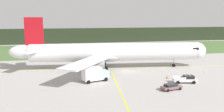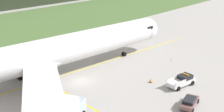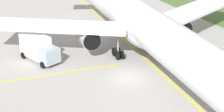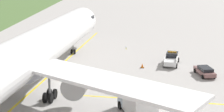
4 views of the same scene
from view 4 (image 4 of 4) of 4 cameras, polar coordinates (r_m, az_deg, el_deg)
ground at (r=47.98m, az=-6.24°, el=-4.37°), size 320.00×320.00×0.00m
taxiway_centerline_main at (r=46.57m, az=-12.55°, el=-5.24°), size 77.11×8.69×0.01m
taxiway_centerline_spur at (r=42.48m, az=16.00°, el=-7.46°), size 4.22×36.03×0.01m
airliner at (r=44.66m, az=-13.17°, el=0.25°), size 58.25×42.26×15.02m
ops_pickup_truck at (r=57.03m, az=9.66°, el=-0.45°), size 5.60×3.00×1.94m
catering_truck at (r=37.01m, az=4.17°, el=-7.24°), size 6.66×4.37×3.63m
staff_car at (r=52.36m, az=14.85°, el=-2.34°), size 4.67×2.64×1.30m
apron_cone at (r=54.60m, az=4.95°, el=-1.58°), size 0.57×0.57×0.71m
taxiway_edge_light_east at (r=66.23m, az=2.31°, el=1.31°), size 0.12×0.12×0.48m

